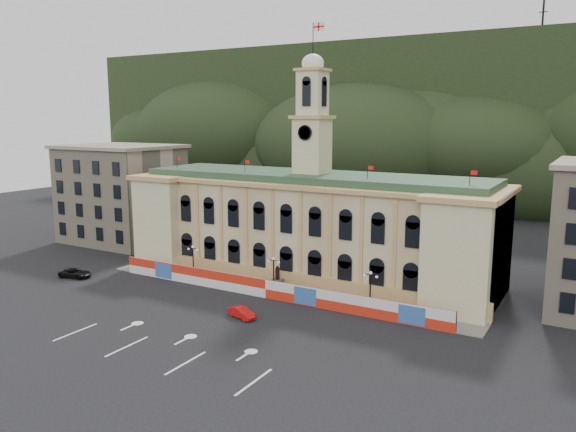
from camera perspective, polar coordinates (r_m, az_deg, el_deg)
The scene contains 13 objects.
ground at distance 64.37m, azimuth -9.58°, elevation -11.83°, with size 260.00×260.00×0.00m, color black.
lane_markings at distance 60.92m, azimuth -12.65°, elevation -13.23°, with size 26.00×10.00×0.02m, color white, non-canonical shape.
hill_ridge at distance 172.11m, azimuth 17.33°, elevation 8.12°, with size 230.00×80.00×64.00m.
city_hall at distance 84.38m, azimuth 2.30°, elevation -0.90°, with size 56.20×17.60×37.10m.
side_building_left at distance 112.87m, azimuth -16.57°, elevation 2.23°, with size 21.00×17.00×18.60m.
hoarding_fence at distance 75.40m, azimuth -2.20°, elevation -7.40°, with size 50.00×0.44×2.50m.
pavement at distance 77.95m, azimuth -1.17°, elevation -7.71°, with size 56.00×5.50×0.16m, color slate.
statue at distance 77.82m, azimuth -1.08°, elevation -6.88°, with size 1.40×1.40×3.72m.
lamp_left at distance 84.41m, azimuth -9.62°, elevation -4.35°, with size 1.96×0.44×5.15m.
lamp_center at distance 76.48m, azimuth -1.47°, elevation -5.72°, with size 1.96×0.44×5.15m.
lamp_right at distance 70.45m, azimuth 8.36°, elevation -7.20°, with size 1.96×0.44×5.15m.
red_sedan at distance 68.56m, azimuth -4.73°, elevation -9.75°, with size 4.19×2.38×1.31m, color red.
black_suv at distance 90.58m, azimuth -20.81°, elevation -5.45°, with size 5.30×3.36×1.36m, color black.
Camera 1 is at (38.61, -45.68, 23.78)m, focal length 35.00 mm.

